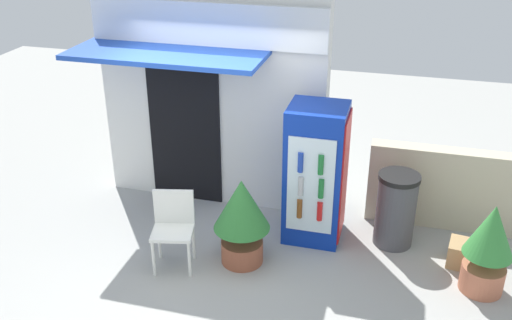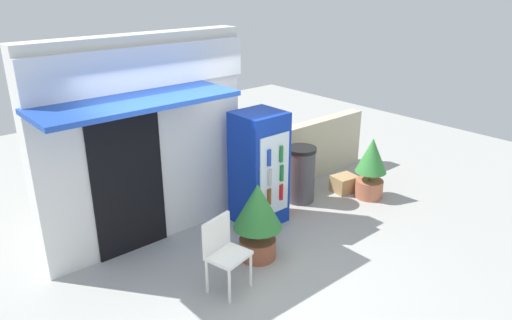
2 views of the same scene
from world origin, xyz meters
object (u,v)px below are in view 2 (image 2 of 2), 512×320
Objects in this scene: plastic_chair at (223,248)px; potted_plant_near_shop at (258,215)px; cardboard_box at (344,183)px; trash_bin at (301,174)px; potted_plant_curbside at (371,165)px; drink_cooler at (260,168)px.

potted_plant_near_shop is (0.74, 0.23, 0.10)m from plastic_chair.
potted_plant_near_shop is 2.65× the size of cardboard_box.
trash_bin is at bearing 26.84° from potted_plant_near_shop.
potted_plant_curbside is at bearing 6.77° from plastic_chair.
potted_plant_curbside is at bearing -34.75° from trash_bin.
potted_plant_near_shop is 1.14× the size of trash_bin.
trash_bin is at bearing 163.09° from cardboard_box.
trash_bin is at bearing 24.12° from plastic_chair.
drink_cooler is 1.97m from cardboard_box.
cardboard_box is (0.85, -0.26, -0.33)m from trash_bin.
potted_plant_near_shop is 1.89m from trash_bin.
potted_plant_near_shop is 2.67m from potted_plant_curbside.
drink_cooler is 1.90× the size of plastic_chair.
drink_cooler is at bearing 174.63° from cardboard_box.
potted_plant_near_shop reaches higher than potted_plant_curbside.
potted_plant_curbside reaches higher than trash_bin.
plastic_chair is at bearing -145.40° from drink_cooler.
plastic_chair is at bearing -165.78° from cardboard_box.
drink_cooler is 1.62× the size of potted_plant_near_shop.
potted_plant_curbside is 1.20m from trash_bin.
potted_plant_near_shop is at bearing 17.49° from plastic_chair.
trash_bin is (-0.98, 0.68, -0.11)m from potted_plant_curbside.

